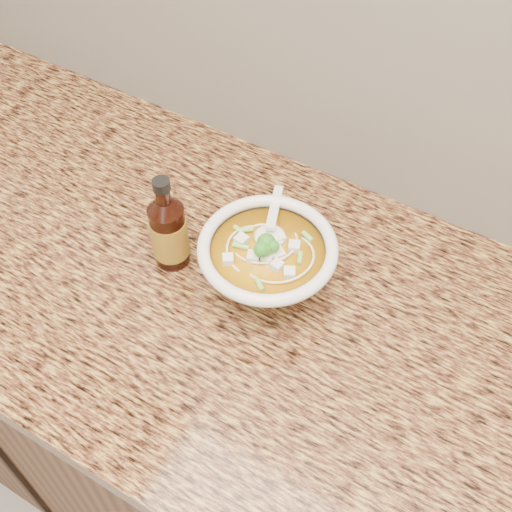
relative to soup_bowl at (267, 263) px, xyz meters
The scene contains 4 objects.
cabinet 0.53m from the soup_bowl, 17.61° to the right, with size 4.00×0.65×0.86m, color black.
counter_slab 0.14m from the soup_bowl, 17.61° to the right, with size 4.00×0.68×0.04m, color #A2863B.
soup_bowl is the anchor object (origin of this frame).
hot_sauce_bottle 0.16m from the soup_bowl, 166.83° to the right, with size 0.07×0.07×0.18m.
Camera 1 is at (0.18, 1.19, 1.72)m, focal length 45.00 mm.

